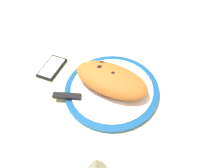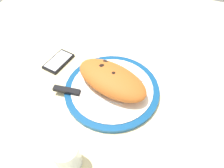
# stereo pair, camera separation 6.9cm
# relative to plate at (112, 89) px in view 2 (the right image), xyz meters

# --- Properties ---
(ground_plane) EXTENTS (1.50, 1.50, 0.03)m
(ground_plane) POSITION_rel_plate_xyz_m (0.00, 0.00, -0.02)
(ground_plane) COLOR beige
(plate) EXTENTS (0.32, 0.32, 0.02)m
(plate) POSITION_rel_plate_xyz_m (0.00, 0.00, 0.00)
(plate) COLOR navy
(plate) RESTS_ON ground_plane
(calzone) EXTENTS (0.28, 0.20, 0.06)m
(calzone) POSITION_rel_plate_xyz_m (0.01, -0.01, 0.04)
(calzone) COLOR #C16023
(calzone) RESTS_ON plate
(fork) EXTENTS (0.18, 0.05, 0.00)m
(fork) POSITION_rel_plate_xyz_m (-0.00, -0.08, 0.01)
(fork) COLOR silver
(fork) RESTS_ON plate
(knife) EXTENTS (0.24, 0.05, 0.01)m
(knife) POSITION_rel_plate_xyz_m (0.10, 0.06, 0.01)
(knife) COLOR silver
(knife) RESTS_ON plate
(smartphone) EXTENTS (0.08, 0.13, 0.01)m
(smartphone) POSITION_rel_plate_xyz_m (0.24, -0.06, -0.00)
(smartphone) COLOR black
(smartphone) RESTS_ON ground_plane
(water_glass) EXTENTS (0.07, 0.07, 0.10)m
(water_glass) POSITION_rel_plate_xyz_m (0.02, 0.27, 0.03)
(water_glass) COLOR silver
(water_glass) RESTS_ON ground_plane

